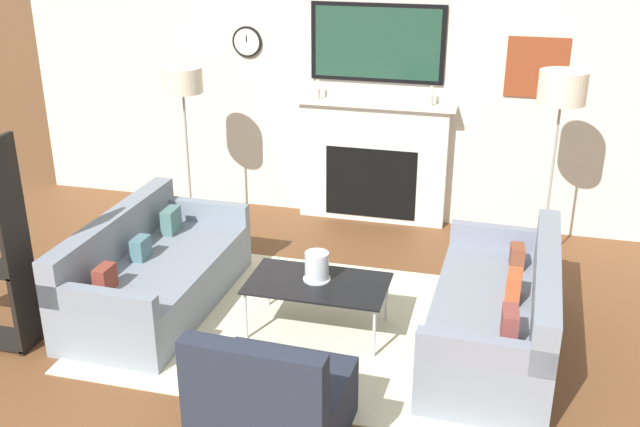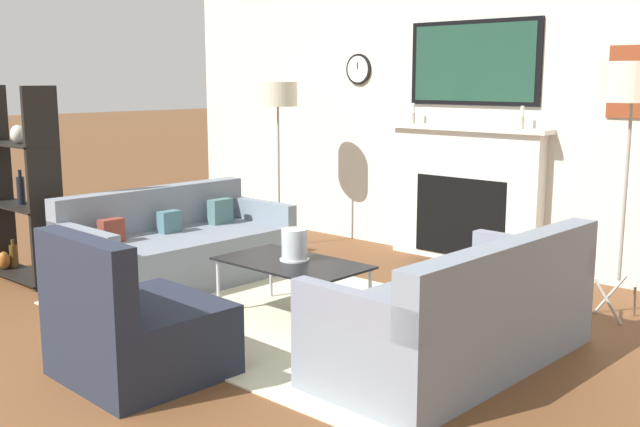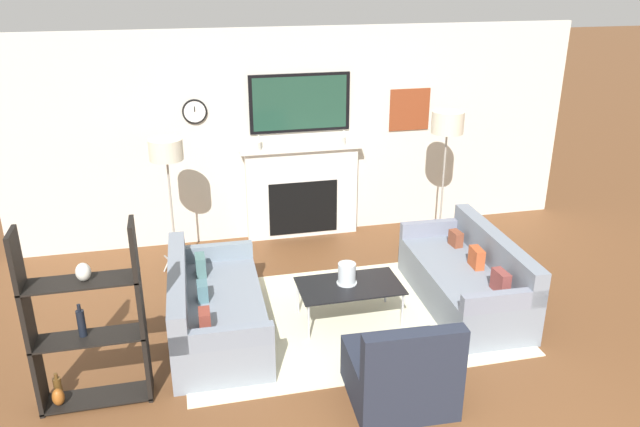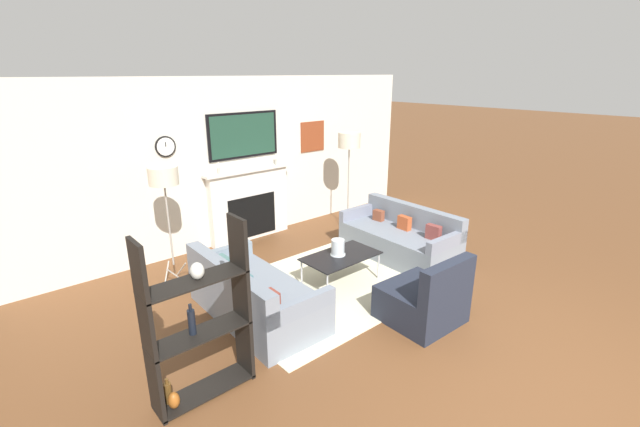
# 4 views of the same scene
# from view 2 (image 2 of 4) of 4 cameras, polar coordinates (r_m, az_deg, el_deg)

# --- Properties ---
(fireplace_wall) EXTENTS (7.40, 0.28, 2.70)m
(fireplace_wall) POSITION_cam_2_polar(r_m,az_deg,el_deg) (6.86, 11.59, 6.65)
(fireplace_wall) COLOR silver
(fireplace_wall) RESTS_ON ground_plane
(area_rug) EXTENTS (3.29, 2.16, 0.01)m
(area_rug) POSITION_cam_2_polar(r_m,az_deg,el_deg) (5.28, -1.94, -7.80)
(area_rug) COLOR beige
(area_rug) RESTS_ON ground_plane
(couch_left) EXTENTS (0.91, 1.81, 0.75)m
(couch_left) POSITION_cam_2_polar(r_m,az_deg,el_deg) (6.19, -10.89, -2.77)
(couch_left) COLOR gray
(couch_left) RESTS_ON ground_plane
(couch_right) EXTENTS (0.88, 1.85, 0.78)m
(couch_right) POSITION_cam_2_polar(r_m,az_deg,el_deg) (4.41, 10.70, -7.88)
(couch_right) COLOR gray
(couch_right) RESTS_ON ground_plane
(armchair) EXTENTS (0.85, 0.83, 0.84)m
(armchair) POSITION_cam_2_polar(r_m,az_deg,el_deg) (4.30, -13.98, -8.64)
(armchair) COLOR #202533
(armchair) RESTS_ON ground_plane
(coffee_table) EXTENTS (1.04, 0.60, 0.41)m
(coffee_table) POSITION_cam_2_polar(r_m,az_deg,el_deg) (5.13, -2.15, -3.98)
(coffee_table) COLOR black
(coffee_table) RESTS_ON ground_plane
(hurricane_candle) EXTENTS (0.21, 0.21, 0.22)m
(hurricane_candle) POSITION_cam_2_polar(r_m,az_deg,el_deg) (5.14, -1.95, -2.53)
(hurricane_candle) COLOR silver
(hurricane_candle) RESTS_ON coffee_table
(floor_lamp_left) EXTENTS (0.38, 0.38, 1.62)m
(floor_lamp_left) POSITION_cam_2_polar(r_m,az_deg,el_deg) (7.26, -3.23, 8.85)
(floor_lamp_left) COLOR #9E998E
(floor_lamp_left) RESTS_ON ground_plane
(floor_lamp_right) EXTENTS (0.39, 0.39, 1.76)m
(floor_lamp_right) POSITION_cam_2_polar(r_m,az_deg,el_deg) (5.41, 22.75, 8.94)
(floor_lamp_right) COLOR #9E998E
(floor_lamp_right) RESTS_ON ground_plane
(shelf_unit) EXTENTS (0.89, 0.28, 1.59)m
(shelf_unit) POSITION_cam_2_polar(r_m,az_deg,el_deg) (6.59, -21.96, 1.54)
(shelf_unit) COLOR black
(shelf_unit) RESTS_ON ground_plane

